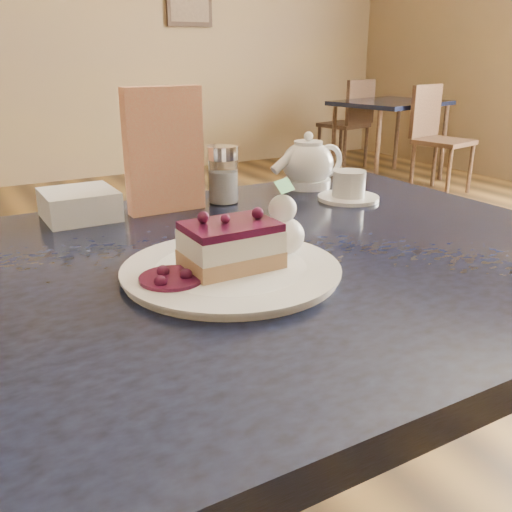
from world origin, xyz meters
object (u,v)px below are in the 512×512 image
bg_table_far_right (386,171)px  tea_set (315,169)px  main_table (216,314)px  cheesecake_slice (231,245)px  dessert_plate (231,271)px

bg_table_far_right → tea_set: bearing=-147.1°
main_table → tea_set: tea_set is taller
cheesecake_slice → bg_table_far_right: size_ratio=0.08×
tea_set → bg_table_far_right: bearing=44.5°
dessert_plate → bg_table_far_right: bearing=44.2°
dessert_plate → tea_set: bearing=41.9°
tea_set → bg_table_far_right: (2.91, 2.86, -0.80)m
dessert_plate → tea_set: size_ratio=1.13×
dessert_plate → bg_table_far_right: 4.70m
bg_table_far_right → main_table: bearing=-147.9°
tea_set → cheesecake_slice: bearing=-138.1°
dessert_plate → cheesecake_slice: (0.00, -0.00, 0.04)m
tea_set → bg_table_far_right: tea_set is taller
main_table → tea_set: (0.41, 0.32, 0.13)m
main_table → cheesecake_slice: (-0.00, -0.05, 0.13)m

